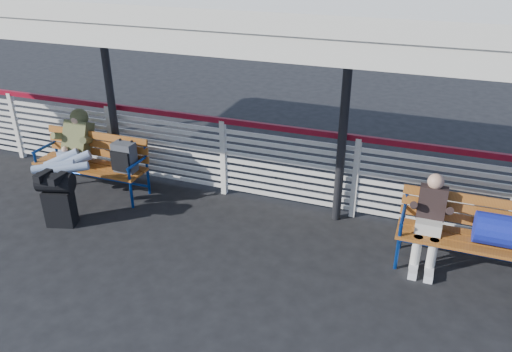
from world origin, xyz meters
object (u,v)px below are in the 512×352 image
at_px(bench_left, 102,157).
at_px(companion_person, 429,221).
at_px(luggage_stack, 58,197).
at_px(bench_right, 493,231).
at_px(traveler_man, 68,157).

distance_m(bench_left, companion_person, 4.78).
bearing_deg(bench_left, luggage_stack, -89.64).
height_order(bench_right, companion_person, companion_person).
bearing_deg(luggage_stack, traveler_man, 100.28).
distance_m(bench_right, companion_person, 0.69).
bearing_deg(bench_left, companion_person, -2.50).
bearing_deg(traveler_man, luggage_stack, -63.30).
distance_m(traveler_man, companion_person, 5.12).
bearing_deg(bench_right, traveler_man, -178.63).
relative_size(luggage_stack, traveler_man, 0.48).
bearing_deg(traveler_man, bench_right, 1.37).
height_order(bench_left, companion_person, companion_person).
bearing_deg(luggage_stack, bench_left, 73.94).
bearing_deg(bench_right, bench_left, 177.83).
xyz_separation_m(luggage_stack, companion_person, (4.77, 0.82, 0.17)).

